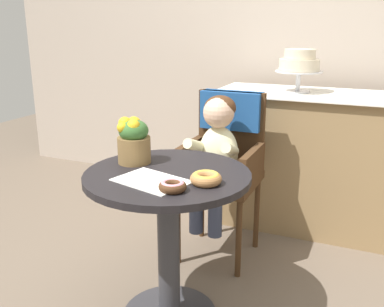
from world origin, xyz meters
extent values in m
cube|color=#B2A393|center=(0.00, 1.85, 1.35)|extent=(4.80, 0.10, 2.70)
cylinder|color=black|center=(0.00, 0.00, 0.70)|extent=(0.72, 0.72, 0.03)
cylinder|color=#333338|center=(0.00, 0.00, 0.34)|extent=(0.10, 0.10, 0.69)
cube|color=#472D19|center=(0.01, 0.64, 0.47)|extent=(0.42, 0.42, 0.04)
cube|color=#472D19|center=(0.01, 0.83, 0.72)|extent=(0.40, 0.04, 0.46)
cube|color=#472D19|center=(-0.18, 0.64, 0.58)|extent=(0.04, 0.38, 0.18)
cube|color=#472D19|center=(0.20, 0.64, 0.58)|extent=(0.04, 0.38, 0.18)
cube|color=#1E4C8C|center=(0.01, 0.83, 0.84)|extent=(0.36, 0.11, 0.22)
cylinder|color=#472D19|center=(-0.17, 0.46, 0.23)|extent=(0.03, 0.03, 0.45)
cylinder|color=#472D19|center=(0.19, 0.46, 0.23)|extent=(0.03, 0.03, 0.45)
cylinder|color=#472D19|center=(-0.17, 0.82, 0.23)|extent=(0.03, 0.03, 0.45)
cylinder|color=#472D19|center=(0.19, 0.82, 0.23)|extent=(0.03, 0.03, 0.45)
ellipsoid|color=beige|center=(0.01, 0.62, 0.64)|extent=(0.22, 0.16, 0.30)
sphere|color=#E0B293|center=(0.01, 0.61, 0.87)|extent=(0.17, 0.17, 0.17)
ellipsoid|color=#4C2D19|center=(0.01, 0.63, 0.89)|extent=(0.17, 0.17, 0.14)
cylinder|color=beige|center=(-0.09, 0.53, 0.69)|extent=(0.08, 0.23, 0.13)
sphere|color=#E0B293|center=(-0.08, 0.45, 0.62)|extent=(0.06, 0.06, 0.06)
cylinder|color=beige|center=(0.10, 0.53, 0.69)|extent=(0.08, 0.23, 0.13)
sphere|color=#E0B293|center=(0.09, 0.45, 0.62)|extent=(0.06, 0.06, 0.06)
cylinder|color=#3F4760|center=(-0.05, 0.54, 0.53)|extent=(0.09, 0.22, 0.09)
cylinder|color=#3F4760|center=(-0.05, 0.43, 0.36)|extent=(0.08, 0.08, 0.26)
cylinder|color=#3F4760|center=(0.06, 0.54, 0.53)|extent=(0.09, 0.22, 0.09)
cylinder|color=#3F4760|center=(0.06, 0.43, 0.36)|extent=(0.08, 0.08, 0.26)
cube|color=white|center=(-0.01, -0.12, 0.72)|extent=(0.33, 0.27, 0.00)
torus|color=#4C2D19|center=(0.11, -0.18, 0.74)|extent=(0.11, 0.11, 0.04)
torus|color=pink|center=(0.11, -0.18, 0.75)|extent=(0.09, 0.09, 0.02)
torus|color=#AD7542|center=(0.20, -0.06, 0.74)|extent=(0.13, 0.13, 0.04)
torus|color=gold|center=(0.20, -0.06, 0.75)|extent=(0.11, 0.11, 0.02)
cylinder|color=brown|center=(-0.20, 0.07, 0.78)|extent=(0.15, 0.15, 0.12)
ellipsoid|color=#38662D|center=(-0.20, 0.07, 0.87)|extent=(0.14, 0.14, 0.10)
sphere|color=gold|center=(-0.17, 0.06, 0.88)|extent=(0.05, 0.05, 0.05)
sphere|color=gold|center=(-0.18, 0.10, 0.86)|extent=(0.05, 0.05, 0.05)
sphere|color=gold|center=(-0.21, 0.09, 0.90)|extent=(0.07, 0.07, 0.07)
sphere|color=gold|center=(-0.24, 0.06, 0.90)|extent=(0.06, 0.06, 0.06)
sphere|color=gold|center=(-0.23, 0.02, 0.89)|extent=(0.05, 0.05, 0.05)
sphere|color=gold|center=(-0.19, 0.04, 0.90)|extent=(0.06, 0.06, 0.06)
cube|color=#93754C|center=(0.55, 1.30, 0.45)|extent=(1.50, 0.56, 0.90)
cube|color=white|center=(0.55, 1.30, 0.90)|extent=(1.56, 0.62, 0.01)
cylinder|color=silver|center=(0.30, 1.30, 0.91)|extent=(0.16, 0.16, 0.01)
cylinder|color=silver|center=(0.30, 1.30, 0.97)|extent=(0.03, 0.03, 0.12)
cylinder|color=silver|center=(0.30, 1.30, 1.03)|extent=(0.30, 0.30, 0.01)
cylinder|color=beige|center=(0.30, 1.30, 1.08)|extent=(0.26, 0.25, 0.08)
cylinder|color=beige|center=(0.30, 1.30, 1.05)|extent=(0.26, 0.26, 0.01)
cylinder|color=beige|center=(0.30, 1.30, 1.14)|extent=(0.20, 0.20, 0.06)
cylinder|color=beige|center=(0.30, 1.30, 1.12)|extent=(0.20, 0.20, 0.01)
camera|label=1|loc=(0.80, -1.59, 1.34)|focal=41.06mm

